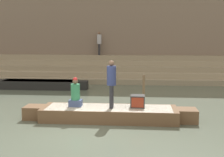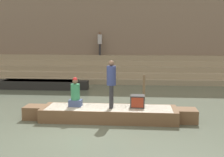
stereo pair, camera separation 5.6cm
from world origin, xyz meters
TOP-DOWN VIEW (x-y plane):
  - ground_plane at (0.00, 0.00)m, footprint 120.00×120.00m
  - ghat_steps at (0.00, 11.73)m, footprint 36.00×3.30m
  - back_wall at (0.00, 13.53)m, footprint 34.20×1.28m
  - rowboat_main at (0.80, 1.54)m, footprint 6.33×1.49m
  - person_standing at (0.89, 1.49)m, footprint 0.34×0.34m
  - person_rowing at (-0.46, 1.64)m, footprint 0.47×0.37m
  - tv_set at (1.84, 1.68)m, footprint 0.52×0.48m
  - moored_boat_shore at (-3.91, 7.91)m, footprint 5.72×1.13m
  - mooring_post at (2.11, 5.13)m, footprint 0.12×0.12m
  - person_on_steps at (-0.97, 12.61)m, footprint 0.32×0.32m

SIDE VIEW (x-z plane):
  - ground_plane at x=0.00m, z-range 0.00..0.00m
  - rowboat_main at x=0.80m, z-range 0.02..0.49m
  - moored_boat_shore at x=-3.91m, z-range 0.02..0.50m
  - ghat_steps at x=0.00m, z-range -0.22..1.44m
  - mooring_post at x=2.11m, z-range 0.00..1.23m
  - tv_set at x=1.84m, z-range 0.48..0.92m
  - person_rowing at x=-0.46m, z-range 0.37..1.46m
  - person_standing at x=0.89m, z-range 0.61..2.34m
  - person_on_steps at x=-0.97m, z-range 1.79..3.44m
  - back_wall at x=0.00m, z-range -0.03..8.31m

